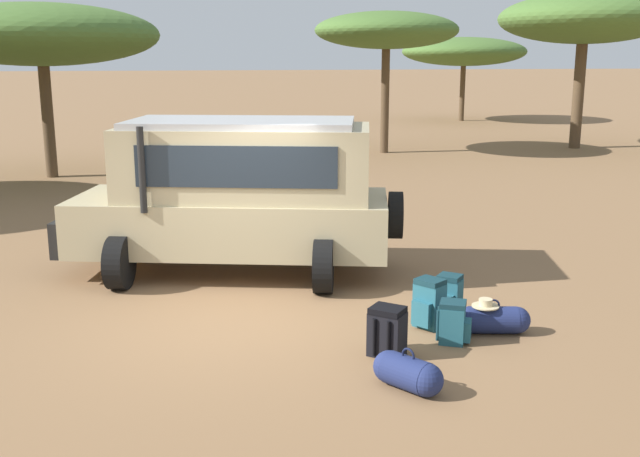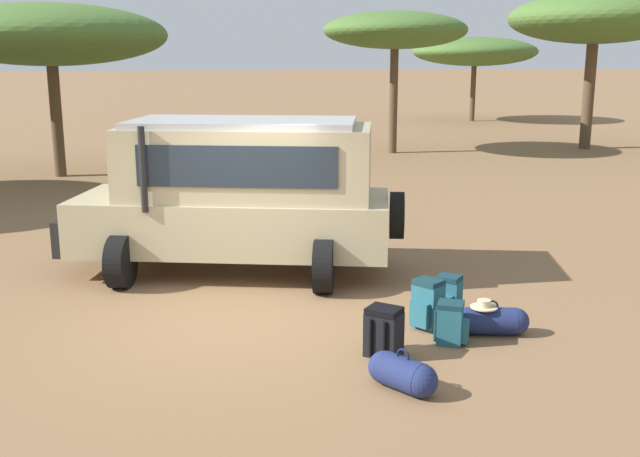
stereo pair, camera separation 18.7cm
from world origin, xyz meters
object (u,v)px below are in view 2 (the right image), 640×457
at_px(backpack_near_rear_wheel, 384,332).
at_px(acacia_tree_centre_back, 50,35).
at_px(acacia_tree_right_mid, 395,31).
at_px(acacia_tree_distant_right, 475,52).
at_px(backpack_beside_front_wheel, 448,296).
at_px(duffel_bag_soft_canvas, 402,374).
at_px(duffel_bag_low_black_case, 491,320).
at_px(backpack_outermost, 451,323).
at_px(safari_vehicle, 239,193).
at_px(backpack_cluster_center, 427,305).
at_px(acacia_tree_far_right, 595,19).

bearing_deg(backpack_near_rear_wheel, acacia_tree_centre_back, 111.42).
distance_m(acacia_tree_right_mid, acacia_tree_distant_right, 14.16).
relative_size(backpack_beside_front_wheel, duffel_bag_soft_canvas, 0.73).
bearing_deg(duffel_bag_low_black_case, acacia_tree_distant_right, 68.71).
xyz_separation_m(acacia_tree_right_mid, acacia_tree_distant_right, (7.71, 11.86, -0.65)).
bearing_deg(duffel_bag_soft_canvas, backpack_near_rear_wheel, 86.66).
distance_m(backpack_outermost, duffel_bag_soft_canvas, 1.48).
bearing_deg(duffel_bag_soft_canvas, safari_vehicle, 105.57).
bearing_deg(duffel_bag_low_black_case, backpack_cluster_center, 153.57).
relative_size(safari_vehicle, acacia_tree_centre_back, 0.82).
bearing_deg(acacia_tree_far_right, duffel_bag_low_black_case, -122.66).
distance_m(backpack_beside_front_wheel, acacia_tree_centre_back, 15.36).
bearing_deg(safari_vehicle, backpack_beside_front_wheel, -44.75).
bearing_deg(backpack_outermost, backpack_near_rear_wheel, -166.16).
bearing_deg(acacia_tree_distant_right, backpack_beside_front_wheel, -112.30).
bearing_deg(safari_vehicle, acacia_tree_distant_right, 61.18).
height_order(acacia_tree_centre_back, acacia_tree_right_mid, acacia_tree_right_mid).
bearing_deg(backpack_outermost, duffel_bag_soft_canvas, -129.74).
bearing_deg(safari_vehicle, duffel_bag_soft_canvas, -74.43).
distance_m(duffel_bag_soft_canvas, acacia_tree_distant_right, 33.33).
bearing_deg(duffel_bag_low_black_case, backpack_outermost, -161.96).
height_order(backpack_near_rear_wheel, backpack_outermost, backpack_near_rear_wheel).
distance_m(backpack_beside_front_wheel, acacia_tree_distant_right, 30.89).
distance_m(duffel_bag_low_black_case, acacia_tree_right_mid, 18.18).
bearing_deg(backpack_cluster_center, acacia_tree_distant_right, 67.25).
distance_m(backpack_cluster_center, acacia_tree_distant_right, 31.45).
relative_size(backpack_near_rear_wheel, acacia_tree_distant_right, 0.09).
height_order(backpack_outermost, duffel_bag_soft_canvas, backpack_outermost).
distance_m(backpack_cluster_center, duffel_bag_low_black_case, 0.81).
relative_size(backpack_beside_front_wheel, acacia_tree_right_mid, 0.11).
bearing_deg(safari_vehicle, acacia_tree_far_right, 44.99).
relative_size(backpack_cluster_center, acacia_tree_centre_back, 0.10).
bearing_deg(backpack_outermost, acacia_tree_far_right, 56.25).
bearing_deg(acacia_tree_centre_back, backpack_beside_front_wheel, -62.54).
xyz_separation_m(backpack_near_rear_wheel, duffel_bag_soft_canvas, (-0.05, -0.92, -0.11)).
height_order(safari_vehicle, backpack_beside_front_wheel, safari_vehicle).
bearing_deg(backpack_outermost, acacia_tree_distant_right, 67.83).
bearing_deg(backpack_cluster_center, acacia_tree_right_mid, 75.52).
bearing_deg(duffel_bag_soft_canvas, acacia_tree_centre_back, 110.06).
height_order(backpack_cluster_center, duffel_bag_soft_canvas, backpack_cluster_center).
height_order(backpack_beside_front_wheel, acacia_tree_distant_right, acacia_tree_distant_right).
bearing_deg(backpack_beside_front_wheel, backpack_outermost, -108.15).
relative_size(duffel_bag_low_black_case, duffel_bag_soft_canvas, 1.24).
relative_size(safari_vehicle, acacia_tree_far_right, 0.85).
bearing_deg(safari_vehicle, backpack_near_rear_wheel, -70.14).
relative_size(duffel_bag_soft_canvas, acacia_tree_far_right, 0.12).
height_order(backpack_near_rear_wheel, duffel_bag_low_black_case, backpack_near_rear_wheel).
height_order(safari_vehicle, duffel_bag_soft_canvas, safari_vehicle).
height_order(safari_vehicle, backpack_near_rear_wheel, safari_vehicle).
distance_m(acacia_tree_centre_back, acacia_tree_distant_right, 23.96).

